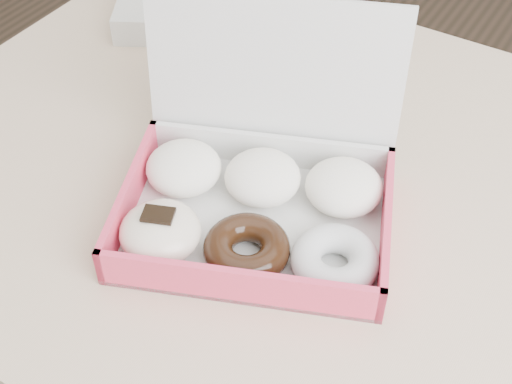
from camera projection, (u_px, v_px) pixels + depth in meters
The scene contains 3 objects.
table at pixel (345, 239), 0.91m from camera, with size 1.20×0.80×0.75m.
donut_box at pixel (255, 195), 0.81m from camera, with size 0.37×0.35×0.22m.
newspapers at pixel (207, 0), 1.14m from camera, with size 0.27×0.21×0.04m, color silver.
Camera 1 is at (0.22, -0.58, 1.35)m, focal length 50.00 mm.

